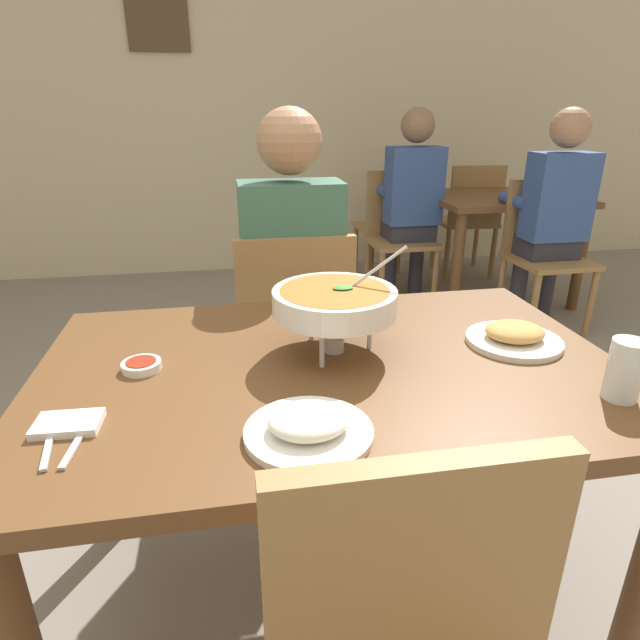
{
  "coord_description": "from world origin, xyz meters",
  "views": [
    {
      "loc": [
        -0.22,
        -1.1,
        1.3
      ],
      "look_at": [
        0.0,
        0.15,
        0.79
      ],
      "focal_mm": 29.5,
      "sensor_mm": 36.0,
      "label": 1
    }
  ],
  "objects_px": {
    "curry_bowl": "(335,302)",
    "patron_bg_left": "(411,196)",
    "drink_glass": "(624,373)",
    "patron_bg_middle": "(553,208)",
    "diner_main": "(291,270)",
    "sauce_dish": "(141,365)",
    "chair_bg_right": "(399,217)",
    "rice_plate": "(309,426)",
    "chair_bg_middle": "(542,245)",
    "chair_bg_left": "(398,229)",
    "appetizer_plate": "(514,336)",
    "dining_table_far": "(500,214)",
    "dining_table_main": "(331,400)",
    "chair_bg_corner": "(470,215)",
    "chair_diner_main": "(293,332)"
  },
  "relations": [
    {
      "from": "diner_main",
      "to": "chair_bg_middle",
      "type": "height_order",
      "value": "diner_main"
    },
    {
      "from": "chair_bg_corner",
      "to": "patron_bg_left",
      "type": "bearing_deg",
      "value": -144.47
    },
    {
      "from": "chair_bg_right",
      "to": "patron_bg_left",
      "type": "bearing_deg",
      "value": -99.3
    },
    {
      "from": "appetizer_plate",
      "to": "chair_bg_right",
      "type": "bearing_deg",
      "value": 77.57
    },
    {
      "from": "appetizer_plate",
      "to": "chair_bg_middle",
      "type": "distance_m",
      "value": 2.17
    },
    {
      "from": "rice_plate",
      "to": "diner_main",
      "type": "bearing_deg",
      "value": 84.61
    },
    {
      "from": "diner_main",
      "to": "chair_bg_middle",
      "type": "distance_m",
      "value": 2.01
    },
    {
      "from": "sauce_dish",
      "to": "patron_bg_middle",
      "type": "relative_size",
      "value": 0.07
    },
    {
      "from": "curry_bowl",
      "to": "patron_bg_left",
      "type": "distance_m",
      "value": 2.51
    },
    {
      "from": "appetizer_plate",
      "to": "dining_table_main",
      "type": "bearing_deg",
      "value": -176.85
    },
    {
      "from": "dining_table_main",
      "to": "chair_bg_middle",
      "type": "height_order",
      "value": "chair_bg_middle"
    },
    {
      "from": "patron_bg_middle",
      "to": "dining_table_main",
      "type": "bearing_deg",
      "value": -133.95
    },
    {
      "from": "dining_table_main",
      "to": "sauce_dish",
      "type": "bearing_deg",
      "value": 174.51
    },
    {
      "from": "dining_table_main",
      "to": "chair_bg_middle",
      "type": "bearing_deg",
      "value": 46.77
    },
    {
      "from": "chair_bg_middle",
      "to": "drink_glass",
      "type": "bearing_deg",
      "value": -118.84
    },
    {
      "from": "dining_table_main",
      "to": "dining_table_far",
      "type": "xyz_separation_m",
      "value": [
        1.67,
        2.31,
        -0.03
      ]
    },
    {
      "from": "chair_bg_corner",
      "to": "patron_bg_left",
      "type": "relative_size",
      "value": 0.69
    },
    {
      "from": "appetizer_plate",
      "to": "chair_bg_corner",
      "type": "relative_size",
      "value": 0.27
    },
    {
      "from": "dining_table_far",
      "to": "chair_bg_right",
      "type": "distance_m",
      "value": 0.77
    },
    {
      "from": "chair_bg_middle",
      "to": "chair_bg_left",
      "type": "bearing_deg",
      "value": 139.47
    },
    {
      "from": "dining_table_main",
      "to": "diner_main",
      "type": "distance_m",
      "value": 0.77
    },
    {
      "from": "appetizer_plate",
      "to": "sauce_dish",
      "type": "relative_size",
      "value": 2.67
    },
    {
      "from": "chair_diner_main",
      "to": "chair_bg_corner",
      "type": "distance_m",
      "value": 2.71
    },
    {
      "from": "rice_plate",
      "to": "chair_bg_left",
      "type": "distance_m",
      "value": 2.93
    },
    {
      "from": "curry_bowl",
      "to": "appetizer_plate",
      "type": "relative_size",
      "value": 1.39
    },
    {
      "from": "chair_diner_main",
      "to": "chair_bg_right",
      "type": "height_order",
      "value": "same"
    },
    {
      "from": "sauce_dish",
      "to": "rice_plate",
      "type": "bearing_deg",
      "value": -44.16
    },
    {
      "from": "drink_glass",
      "to": "dining_table_far",
      "type": "height_order",
      "value": "drink_glass"
    },
    {
      "from": "drink_glass",
      "to": "chair_bg_right",
      "type": "xyz_separation_m",
      "value": [
        0.54,
        3.09,
        -0.29
      ]
    },
    {
      "from": "rice_plate",
      "to": "chair_bg_left",
      "type": "height_order",
      "value": "chair_bg_left"
    },
    {
      "from": "sauce_dish",
      "to": "chair_bg_middle",
      "type": "xyz_separation_m",
      "value": [
        2.14,
        1.77,
        -0.24
      ]
    },
    {
      "from": "diner_main",
      "to": "chair_bg_right",
      "type": "height_order",
      "value": "diner_main"
    },
    {
      "from": "rice_plate",
      "to": "dining_table_far",
      "type": "xyz_separation_m",
      "value": [
        1.77,
        2.6,
        -0.15
      ]
    },
    {
      "from": "appetizer_plate",
      "to": "chair_bg_left",
      "type": "height_order",
      "value": "chair_bg_left"
    },
    {
      "from": "chair_diner_main",
      "to": "patron_bg_left",
      "type": "height_order",
      "value": "patron_bg_left"
    },
    {
      "from": "chair_bg_right",
      "to": "dining_table_main",
      "type": "bearing_deg",
      "value": -111.26
    },
    {
      "from": "rice_plate",
      "to": "patron_bg_middle",
      "type": "relative_size",
      "value": 0.18
    },
    {
      "from": "drink_glass",
      "to": "patron_bg_middle",
      "type": "xyz_separation_m",
      "value": [
        1.14,
        2.03,
        -0.05
      ]
    },
    {
      "from": "diner_main",
      "to": "chair_diner_main",
      "type": "bearing_deg",
      "value": -90.0
    },
    {
      "from": "diner_main",
      "to": "sauce_dish",
      "type": "xyz_separation_m",
      "value": [
        -0.44,
        -0.72,
        0.01
      ]
    },
    {
      "from": "drink_glass",
      "to": "chair_bg_middle",
      "type": "bearing_deg",
      "value": 61.16
    },
    {
      "from": "diner_main",
      "to": "rice_plate",
      "type": "bearing_deg",
      "value": -95.39
    },
    {
      "from": "chair_bg_left",
      "to": "patron_bg_left",
      "type": "distance_m",
      "value": 0.25
    },
    {
      "from": "sauce_dish",
      "to": "patron_bg_middle",
      "type": "distance_m",
      "value": 2.75
    },
    {
      "from": "chair_bg_middle",
      "to": "chair_bg_right",
      "type": "bearing_deg",
      "value": 120.5
    },
    {
      "from": "curry_bowl",
      "to": "rice_plate",
      "type": "distance_m",
      "value": 0.39
    },
    {
      "from": "dining_table_far",
      "to": "chair_bg_corner",
      "type": "height_order",
      "value": "chair_bg_corner"
    },
    {
      "from": "rice_plate",
      "to": "chair_bg_right",
      "type": "distance_m",
      "value": 3.35
    },
    {
      "from": "chair_diner_main",
      "to": "sauce_dish",
      "type": "height_order",
      "value": "chair_diner_main"
    },
    {
      "from": "patron_bg_middle",
      "to": "chair_bg_right",
      "type": "bearing_deg",
      "value": 119.52
    }
  ]
}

